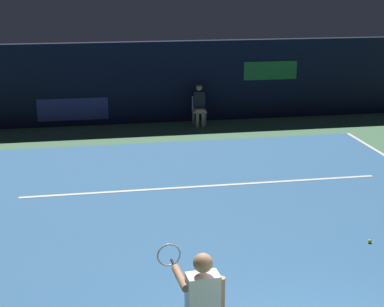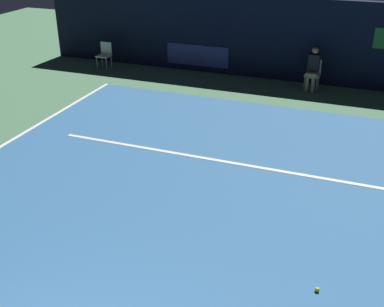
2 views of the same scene
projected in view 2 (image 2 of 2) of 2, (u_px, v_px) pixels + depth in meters
The scene contains 7 objects.
ground_plane at pixel (196, 211), 8.78m from camera, with size 33.11×33.11×0.00m, color #4C7A56.
court_surface at pixel (196, 211), 8.78m from camera, with size 10.46×11.66×0.01m, color #336699.
line_service at pixel (229, 162), 10.48m from camera, with size 8.16×0.10×0.01m, color white.
back_wall at pixel (288, 40), 15.21m from camera, with size 17.13×0.33×2.60m.
line_judge_on_chair at pixel (313, 68), 14.57m from camera, with size 0.46×0.54×1.32m.
courtside_chair_near at pixel (105, 54), 16.75m from camera, with size 0.44×0.42×0.88m.
tennis_ball at pixel (317, 290), 6.88m from camera, with size 0.07×0.07×0.07m, color #CCE033.
Camera 2 is at (2.55, -2.10, 4.86)m, focal length 45.10 mm.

